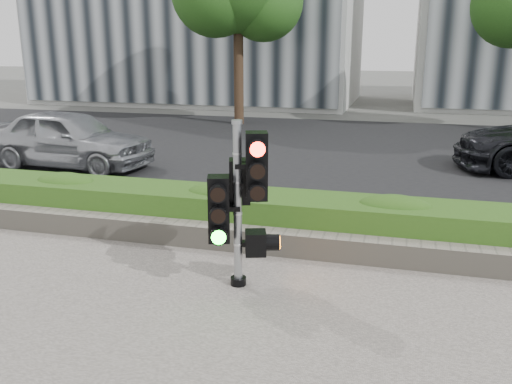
% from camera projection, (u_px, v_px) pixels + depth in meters
% --- Properties ---
extents(ground, '(120.00, 120.00, 0.00)m').
position_uv_depth(ground, '(249.00, 317.00, 6.09)').
color(ground, '#51514C').
rests_on(ground, ground).
extents(road, '(60.00, 13.00, 0.02)m').
position_uv_depth(road, '(345.00, 152.00, 15.40)').
color(road, black).
rests_on(road, ground).
extents(curb, '(60.00, 0.25, 0.12)m').
position_uv_depth(curb, '(300.00, 225.00, 9.01)').
color(curb, gray).
rests_on(curb, ground).
extents(stone_wall, '(12.00, 0.32, 0.34)m').
position_uv_depth(stone_wall, '(285.00, 243.00, 7.80)').
color(stone_wall, gray).
rests_on(stone_wall, sidewalk).
extents(hedge, '(12.00, 1.00, 0.68)m').
position_uv_depth(hedge, '(294.00, 218.00, 8.37)').
color(hedge, '#56932D').
rests_on(hedge, sidewalk).
extents(traffic_signal, '(0.76, 0.65, 2.08)m').
position_uv_depth(traffic_signal, '(240.00, 196.00, 6.57)').
color(traffic_signal, black).
rests_on(traffic_signal, sidewalk).
extents(car_silver, '(4.31, 2.01, 1.43)m').
position_uv_depth(car_silver, '(69.00, 139.00, 13.23)').
color(car_silver, '#A3A5AA').
rests_on(car_silver, road).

